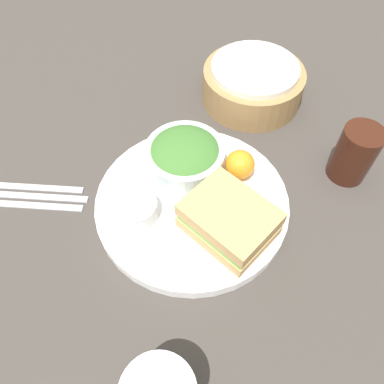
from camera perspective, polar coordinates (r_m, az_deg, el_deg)
name	(u,v)px	position (r m, az deg, el deg)	size (l,w,h in m)	color
ground_plane	(192,207)	(0.62, 0.00, -2.24)	(4.00, 4.00, 0.00)	#3D3833
plate	(192,203)	(0.61, 0.00, -1.68)	(0.31, 0.31, 0.02)	white
sandwich	(229,220)	(0.55, 5.67, -4.26)	(0.15, 0.14, 0.06)	tan
salad_bowl	(185,156)	(0.62, -1.09, 5.54)	(0.13, 0.13, 0.06)	silver
dressing_cup	(136,209)	(0.57, -8.46, -2.58)	(0.07, 0.07, 0.03)	#B7B7BC
orange_wedge	(240,165)	(0.61, 7.30, 4.17)	(0.05, 0.05, 0.05)	orange
drink_glass	(355,154)	(0.67, 23.53, 5.36)	(0.07, 0.07, 0.10)	#38190F
bread_basket	(253,84)	(0.78, 9.23, 15.99)	(0.20, 0.20, 0.08)	#997547
fork	(33,205)	(0.67, -23.01, -1.86)	(0.16, 0.01, 0.01)	#B2B2B7
knife	(37,196)	(0.68, -22.56, -0.60)	(0.17, 0.01, 0.01)	#B2B2B7
spoon	(40,188)	(0.69, -22.13, 0.64)	(0.15, 0.01, 0.01)	#B2B2B7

